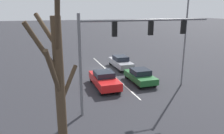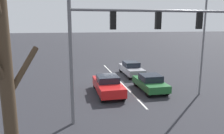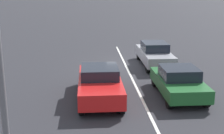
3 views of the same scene
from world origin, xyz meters
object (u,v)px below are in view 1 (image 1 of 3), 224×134
(car_darkgreen_leftlane_front, at_px, (140,76))
(bare_tree_near, at_px, (60,99))
(car_gray_leftlane_second, at_px, (121,62))
(street_lamp_left_shoulder, at_px, (184,31))
(traffic_signal_gantry, at_px, (125,40))
(car_red_midlane_front, at_px, (104,79))

(car_darkgreen_leftlane_front, height_order, bare_tree_near, bare_tree_near)
(car_darkgreen_leftlane_front, bearing_deg, car_gray_leftlane_second, -90.88)
(street_lamp_left_shoulder, xyz_separation_m, bare_tree_near, (11.72, 9.17, -1.21))
(car_gray_leftlane_second, bearing_deg, traffic_signal_gantry, 70.88)
(car_red_midlane_front, bearing_deg, bare_tree_near, 66.28)
(car_darkgreen_leftlane_front, relative_size, traffic_signal_gantry, 0.43)
(bare_tree_near, bearing_deg, street_lamp_left_shoulder, -141.98)
(street_lamp_left_shoulder, relative_size, bare_tree_near, 1.21)
(car_gray_leftlane_second, height_order, street_lamp_left_shoulder, street_lamp_left_shoulder)
(bare_tree_near, bearing_deg, car_darkgreen_leftlane_front, -127.65)
(car_darkgreen_leftlane_front, distance_m, bare_tree_near, 14.15)
(traffic_signal_gantry, bearing_deg, bare_tree_near, 51.25)
(car_red_midlane_front, bearing_deg, car_darkgreen_leftlane_front, -178.96)
(car_red_midlane_front, xyz_separation_m, bare_tree_near, (4.77, 10.85, 3.12))
(traffic_signal_gantry, height_order, street_lamp_left_shoulder, street_lamp_left_shoulder)
(car_red_midlane_front, height_order, car_darkgreen_leftlane_front, car_red_midlane_front)
(car_red_midlane_front, relative_size, traffic_signal_gantry, 0.50)
(street_lamp_left_shoulder, bearing_deg, traffic_signal_gantry, 24.45)
(traffic_signal_gantry, distance_m, street_lamp_left_shoulder, 7.55)
(traffic_signal_gantry, xyz_separation_m, street_lamp_left_shoulder, (-6.88, -3.13, 0.09))
(car_darkgreen_leftlane_front, height_order, traffic_signal_gantry, traffic_signal_gantry)
(car_red_midlane_front, height_order, car_gray_leftlane_second, car_gray_leftlane_second)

